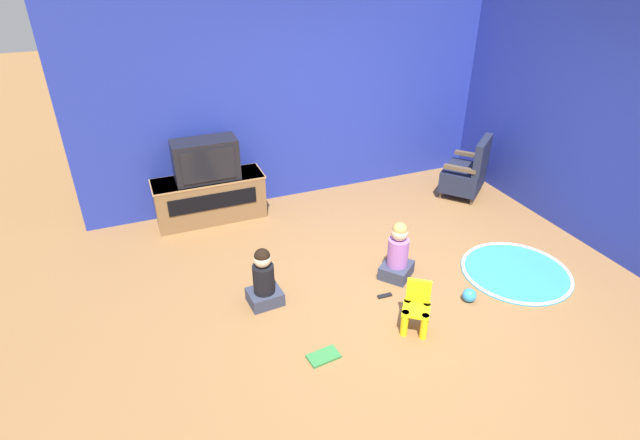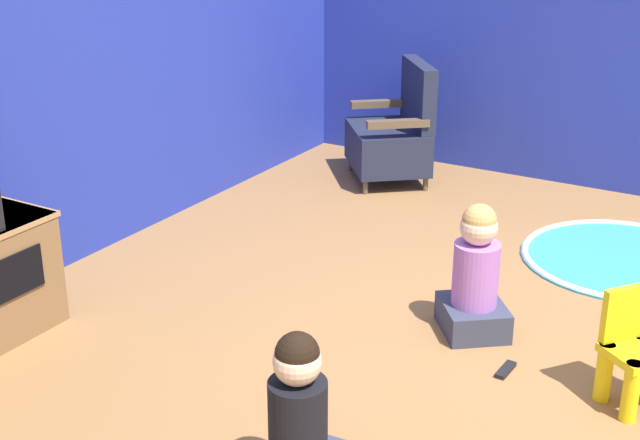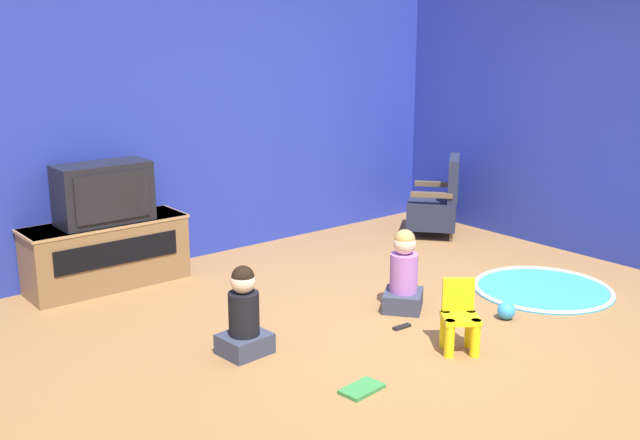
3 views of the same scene
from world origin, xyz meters
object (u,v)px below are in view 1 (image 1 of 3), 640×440
(child_watching_left, at_px, (398,254))
(child_watching_center, at_px, (264,280))
(toy_ball, at_px, (469,295))
(tv_cabinet, at_px, (210,198))
(yellow_kid_chair, at_px, (416,311))
(remote_control, at_px, (385,296))
(book, at_px, (324,356))
(television, at_px, (206,160))
(black_armchair, at_px, (467,173))

(child_watching_left, distance_m, child_watching_center, 1.43)
(child_watching_left, distance_m, toy_ball, 0.82)
(tv_cabinet, relative_size, toy_ball, 10.00)
(child_watching_center, bearing_deg, yellow_kid_chair, -41.47)
(child_watching_left, relative_size, remote_control, 4.28)
(toy_ball, distance_m, book, 1.64)
(tv_cabinet, bearing_deg, television, -90.00)
(tv_cabinet, relative_size, yellow_kid_chair, 2.76)
(television, bearing_deg, black_armchair, -10.28)
(child_watching_center, relative_size, remote_control, 4.12)
(yellow_kid_chair, bearing_deg, tv_cabinet, 152.21)
(child_watching_left, height_order, remote_control, child_watching_left)
(child_watching_left, bearing_deg, yellow_kid_chair, -146.48)
(child_watching_left, distance_m, book, 1.45)
(black_armchair, relative_size, remote_control, 5.55)
(black_armchair, height_order, yellow_kid_chair, black_armchair)
(black_armchair, bearing_deg, child_watching_left, -3.86)
(toy_ball, bearing_deg, tv_cabinet, 127.68)
(toy_ball, bearing_deg, book, -174.06)
(yellow_kid_chair, distance_m, child_watching_left, 0.83)
(child_watching_center, bearing_deg, child_watching_left, -8.19)
(television, height_order, child_watching_center, television)
(child_watching_left, bearing_deg, tv_cabinet, 89.67)
(yellow_kid_chair, xyz_separation_m, toy_ball, (0.72, 0.15, -0.14))
(television, xyz_separation_m, child_watching_center, (0.14, -1.86, -0.55))
(tv_cabinet, distance_m, book, 2.84)
(book, relative_size, remote_control, 1.90)
(book, xyz_separation_m, remote_control, (0.89, 0.54, -0.00))
(yellow_kid_chair, relative_size, toy_ball, 3.63)
(television, distance_m, child_watching_center, 1.95)
(child_watching_left, bearing_deg, television, 90.07)
(child_watching_left, height_order, book, child_watching_left)
(television, distance_m, black_armchair, 3.50)
(tv_cabinet, height_order, yellow_kid_chair, tv_cabinet)
(tv_cabinet, height_order, child_watching_left, child_watching_left)
(television, relative_size, child_watching_center, 1.23)
(child_watching_center, xyz_separation_m, remote_control, (1.14, -0.36, -0.26))
(black_armchair, height_order, remote_control, black_armchair)
(yellow_kid_chair, relative_size, remote_control, 3.26)
(tv_cabinet, relative_size, television, 1.78)
(television, distance_m, book, 2.91)
(child_watching_left, bearing_deg, book, 176.14)
(black_armchair, relative_size, child_watching_left, 1.30)
(yellow_kid_chair, bearing_deg, black_armchair, 82.24)
(tv_cabinet, relative_size, black_armchair, 1.62)
(television, relative_size, child_watching_left, 1.18)
(child_watching_left, xyz_separation_m, child_watching_center, (-1.42, 0.09, -0.01))
(tv_cabinet, distance_m, child_watching_left, 2.53)
(yellow_kid_chair, relative_size, child_watching_left, 0.76)
(black_armchair, bearing_deg, remote_control, -2.71)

